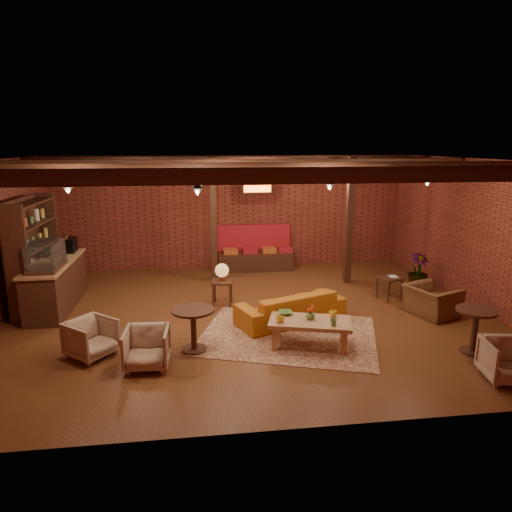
{
  "coord_description": "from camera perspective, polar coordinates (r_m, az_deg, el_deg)",
  "views": [
    {
      "loc": [
        -1.03,
        -8.96,
        3.5
      ],
      "look_at": [
        0.18,
        0.2,
        1.23
      ],
      "focal_mm": 32.0,
      "sensor_mm": 36.0,
      "label": 1
    }
  ],
  "objects": [
    {
      "name": "floor",
      "position": [
        9.67,
        -0.93,
        -7.39
      ],
      "size": [
        10.0,
        10.0,
        0.0
      ],
      "primitive_type": "plane",
      "color": "#422810",
      "rests_on": "ground"
    },
    {
      "name": "ceiling",
      "position": [
        9.02,
        -1.01,
        11.92
      ],
      "size": [
        10.0,
        8.0,
        0.02
      ],
      "primitive_type": "cube",
      "color": "black",
      "rests_on": "wall_back"
    },
    {
      "name": "wall_back",
      "position": [
        13.14,
        -2.98,
        5.49
      ],
      "size": [
        10.0,
        0.02,
        3.2
      ],
      "primitive_type": "cube",
      "color": "maroon",
      "rests_on": "ground"
    },
    {
      "name": "wall_front",
      "position": [
        5.41,
        3.94,
        -6.75
      ],
      "size": [
        10.0,
        0.02,
        3.2
      ],
      "primitive_type": "cube",
      "color": "maroon",
      "rests_on": "ground"
    },
    {
      "name": "wall_right",
      "position": [
        10.96,
        25.99,
        2.44
      ],
      "size": [
        0.02,
        8.0,
        3.2
      ],
      "primitive_type": "cube",
      "color": "maroon",
      "rests_on": "ground"
    },
    {
      "name": "ceiling_beams",
      "position": [
        9.03,
        -1.01,
        11.16
      ],
      "size": [
        9.8,
        6.4,
        0.22
      ],
      "primitive_type": null,
      "color": "#321710",
      "rests_on": "ceiling"
    },
    {
      "name": "ceiling_pipe",
      "position": [
        10.63,
        -2.0,
        10.31
      ],
      "size": [
        9.6,
        0.12,
        0.12
      ],
      "primitive_type": "cylinder",
      "rotation": [
        0.0,
        1.57,
        0.0
      ],
      "color": "black",
      "rests_on": "ceiling"
    },
    {
      "name": "post_left",
      "position": [
        11.72,
        -5.36,
        4.44
      ],
      "size": [
        0.16,
        0.16,
        3.2
      ],
      "primitive_type": "cube",
      "color": "#321710",
      "rests_on": "ground"
    },
    {
      "name": "post_right",
      "position": [
        11.76,
        11.59,
        4.25
      ],
      "size": [
        0.16,
        0.16,
        3.2
      ],
      "primitive_type": "cube",
      "color": "#321710",
      "rests_on": "ground"
    },
    {
      "name": "service_counter",
      "position": [
        10.77,
        -23.85,
        -1.91
      ],
      "size": [
        0.8,
        2.5,
        1.6
      ],
      "primitive_type": null,
      "color": "#321710",
      "rests_on": "ground"
    },
    {
      "name": "plant_counter",
      "position": [
        10.83,
        -23.28,
        0.53
      ],
      "size": [
        0.35,
        0.39,
        0.3
      ],
      "primitive_type": "imported",
      "color": "#337F33",
      "rests_on": "service_counter"
    },
    {
      "name": "shelving_hutch",
      "position": [
        10.89,
        -25.93,
        0.22
      ],
      "size": [
        0.52,
        2.0,
        2.4
      ],
      "primitive_type": null,
      "color": "#321710",
      "rests_on": "ground"
    },
    {
      "name": "banquette",
      "position": [
        12.97,
        -0.12,
        0.45
      ],
      "size": [
        2.1,
        0.7,
        1.0
      ],
      "primitive_type": null,
      "color": "#A51B27",
      "rests_on": "ground"
    },
    {
      "name": "service_sign",
      "position": [
        12.22,
        0.15,
        8.43
      ],
      "size": [
        0.86,
        0.06,
        0.3
      ],
      "primitive_type": "cube",
      "color": "#FF6119",
      "rests_on": "ceiling"
    },
    {
      "name": "ceiling_spotlights",
      "position": [
        9.04,
        -1.0,
        9.77
      ],
      "size": [
        6.4,
        4.4,
        0.28
      ],
      "primitive_type": null,
      "color": "black",
      "rests_on": "ceiling"
    },
    {
      "name": "rug",
      "position": [
        8.72,
        4.03,
        -9.83
      ],
      "size": [
        3.82,
        3.35,
        0.01
      ],
      "primitive_type": "cube",
      "rotation": [
        0.0,
        0.0,
        -0.33
      ],
      "color": "maroon",
      "rests_on": "floor"
    },
    {
      "name": "sofa",
      "position": [
        9.24,
        4.34,
        -6.34
      ],
      "size": [
        2.34,
        1.57,
        0.64
      ],
      "primitive_type": "imported",
      "rotation": [
        0.0,
        0.0,
        3.51
      ],
      "color": "#AB5D17",
      "rests_on": "floor"
    },
    {
      "name": "coffee_table",
      "position": [
        8.16,
        6.67,
        -8.33
      ],
      "size": [
        1.57,
        1.07,
        0.74
      ],
      "rotation": [
        0.0,
        0.0,
        -0.28
      ],
      "color": "#976446",
      "rests_on": "floor"
    },
    {
      "name": "side_table_lamp",
      "position": [
        10.05,
        -4.28,
        -2.21
      ],
      "size": [
        0.52,
        0.52,
        0.96
      ],
      "rotation": [
        0.0,
        0.0,
        -0.15
      ],
      "color": "#321710",
      "rests_on": "floor"
    },
    {
      "name": "round_table_left",
      "position": [
        7.98,
        -7.83,
        -8.25
      ],
      "size": [
        0.73,
        0.73,
        0.76
      ],
      "color": "#321710",
      "rests_on": "floor"
    },
    {
      "name": "armchair_a",
      "position": [
        8.26,
        -19.91,
        -9.43
      ],
      "size": [
        0.94,
        0.94,
        0.71
      ],
      "primitive_type": "imported",
      "rotation": [
        0.0,
        0.0,
        0.87
      ],
      "color": "beige",
      "rests_on": "floor"
    },
    {
      "name": "armchair_b",
      "position": [
        7.64,
        -13.49,
        -10.88
      ],
      "size": [
        0.72,
        0.68,
        0.71
      ],
      "primitive_type": "imported",
      "rotation": [
        0.0,
        0.0,
        -0.05
      ],
      "color": "beige",
      "rests_on": "floor"
    },
    {
      "name": "armchair_right",
      "position": [
        10.21,
        21.14,
        -4.69
      ],
      "size": [
        0.92,
        1.12,
        0.84
      ],
      "primitive_type": "imported",
      "rotation": [
        0.0,
        0.0,
        1.92
      ],
      "color": "brown",
      "rests_on": "floor"
    },
    {
      "name": "side_table_book",
      "position": [
        10.91,
        16.37,
        -2.76
      ],
      "size": [
        0.6,
        0.6,
        0.55
      ],
      "rotation": [
        0.0,
        0.0,
        0.33
      ],
      "color": "#321710",
      "rests_on": "floor"
    },
    {
      "name": "round_table_right",
      "position": [
        8.67,
        25.72,
        -7.66
      ],
      "size": [
        0.67,
        0.67,
        0.79
      ],
      "color": "#321710",
      "rests_on": "floor"
    },
    {
      "name": "armchair_far",
      "position": [
        8.01,
        28.97,
        -11.18
      ],
      "size": [
        0.77,
        0.74,
        0.69
      ],
      "primitive_type": "imported",
      "rotation": [
        0.0,
        0.0,
        -0.17
      ],
      "color": "beige",
      "rests_on": "floor"
    },
    {
      "name": "plant_tall",
      "position": [
        11.83,
        19.95,
        2.36
      ],
      "size": [
        1.73,
        1.73,
        2.63
      ],
      "primitive_type": "imported",
      "rotation": [
        0.0,
        0.0,
        0.19
      ],
      "color": "#4C7F4C",
      "rests_on": "floor"
    }
  ]
}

